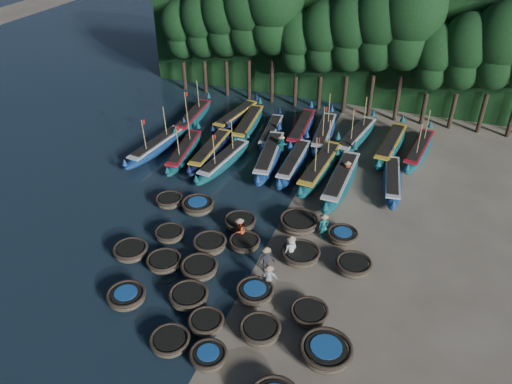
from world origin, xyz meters
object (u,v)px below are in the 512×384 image
(coracle_3, at_px, (208,356))
(coracle_21, at_px, (198,206))
(coracle_15, at_px, (170,234))
(long_boat_3, at_px, (224,161))
(coracle_19, at_px, (353,266))
(coracle_7, at_px, (206,323))
(coracle_16, at_px, (210,244))
(coracle_8, at_px, (260,331))
(coracle_11, at_px, (164,262))
(long_boat_10, at_px, (236,117))
(long_boat_16, at_px, (391,145))
(coracle_12, at_px, (199,268))
(long_boat_14, at_px, (324,133))
(coracle_20, at_px, (169,201))
(long_boat_13, at_px, (301,129))
(fisherman_0, at_px, (291,248))
(coracle_5, at_px, (127,297))
(long_boat_0, at_px, (157,146))
(fisherman_2, at_px, (240,229))
(coracle_2, at_px, (170,341))
(long_boat_1, at_px, (184,151))
(long_boat_11, at_px, (248,124))
(fisherman_1, at_px, (324,225))
(coracle_24, at_px, (342,235))
(fisherman_5, at_px, (281,147))
(coracle_13, at_px, (255,292))
(long_boat_7, at_px, (341,180))
(long_boat_2, at_px, (211,151))
(long_boat_12, at_px, (271,132))
(long_boat_8, at_px, (392,180))
(fisherman_3, at_px, (266,259))
(long_boat_15, at_px, (356,137))
(long_boat_6, at_px, (320,167))
(fisherman_4, at_px, (269,277))
(long_boat_4, at_px, (269,156))
(long_boat_5, at_px, (294,162))
(coracle_6, at_px, (189,297))
(coracle_23, at_px, (299,223))
(long_boat_9, at_px, (193,118))
(coracle_9, at_px, (326,352))

(coracle_3, bearing_deg, coracle_21, 118.49)
(coracle_15, distance_m, long_boat_3, 9.08)
(coracle_3, xyz_separation_m, coracle_19, (4.89, 8.26, 0.05))
(coracle_7, distance_m, coracle_16, 5.90)
(coracle_8, xyz_separation_m, coracle_11, (-6.72, 2.80, -0.09))
(long_boat_10, height_order, long_boat_16, long_boat_16)
(coracle_8, bearing_deg, coracle_12, 147.48)
(long_boat_16, bearing_deg, long_boat_14, -177.01)
(coracle_7, bearing_deg, coracle_8, 8.64)
(coracle_8, bearing_deg, coracle_20, 138.76)
(long_boat_13, xyz_separation_m, fisherman_0, (3.92, -15.53, 0.33))
(coracle_5, height_order, long_boat_0, long_boat_0)
(fisherman_2, bearing_deg, coracle_7, 17.91)
(coracle_2, bearing_deg, coracle_20, 119.08)
(long_boat_1, bearing_deg, coracle_2, -73.51)
(long_boat_11, bearing_deg, long_boat_0, -135.75)
(fisherman_1, bearing_deg, coracle_24, -19.80)
(coracle_8, relative_size, long_boat_16, 0.26)
(fisherman_5, bearing_deg, long_boat_10, -78.97)
(coracle_13, distance_m, long_boat_7, 12.26)
(coracle_2, distance_m, long_boat_0, 19.31)
(long_boat_0, relative_size, long_boat_2, 1.00)
(long_boat_2, distance_m, long_boat_12, 5.74)
(coracle_16, distance_m, long_boat_14, 16.37)
(coracle_15, bearing_deg, long_boat_0, 123.73)
(fisherman_2, bearing_deg, fisherman_1, 123.27)
(long_boat_14, relative_size, fisherman_2, 4.87)
(fisherman_5, bearing_deg, coracle_3, 58.83)
(long_boat_8, xyz_separation_m, fisherman_3, (-5.28, -11.32, 0.32))
(coracle_16, distance_m, long_boat_15, 17.26)
(coracle_12, relative_size, long_boat_6, 0.27)
(coracle_21, distance_m, fisherman_4, 8.36)
(long_boat_4, height_order, long_boat_14, long_boat_14)
(long_boat_13, bearing_deg, long_boat_11, -174.90)
(long_boat_5, bearing_deg, long_boat_11, 137.41)
(coracle_24, height_order, long_boat_7, long_boat_7)
(long_boat_14, bearing_deg, coracle_6, -100.16)
(coracle_6, distance_m, coracle_23, 8.73)
(coracle_3, bearing_deg, long_boat_3, 111.44)
(long_boat_7, relative_size, long_boat_9, 1.10)
(long_boat_0, distance_m, long_boat_14, 13.44)
(long_boat_1, height_order, fisherman_1, long_boat_1)
(coracle_9, relative_size, long_boat_0, 0.35)
(long_boat_5, bearing_deg, long_boat_3, -163.30)
(fisherman_0, bearing_deg, fisherman_1, -166.03)
(coracle_15, bearing_deg, long_boat_4, 76.84)
(long_boat_0, height_order, long_boat_15, long_boat_15)
(coracle_24, relative_size, fisherman_2, 1.22)
(long_boat_16, height_order, fisherman_4, fisherman_4)
(long_boat_3, xyz_separation_m, long_boat_6, (6.96, 1.45, 0.08))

